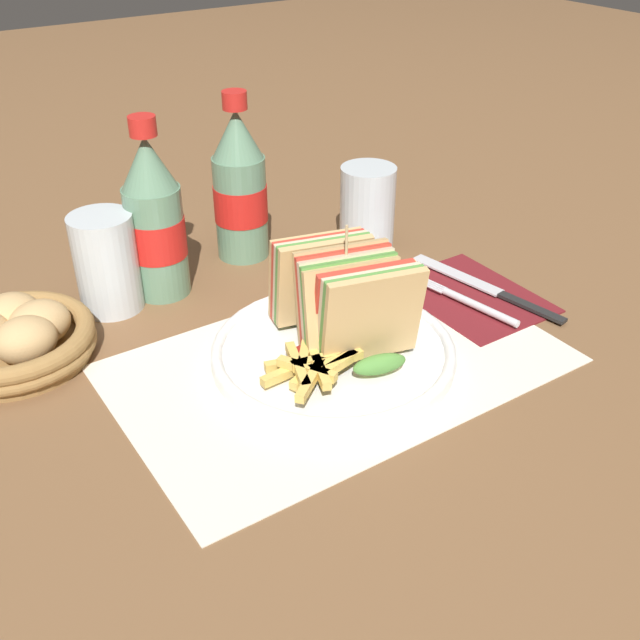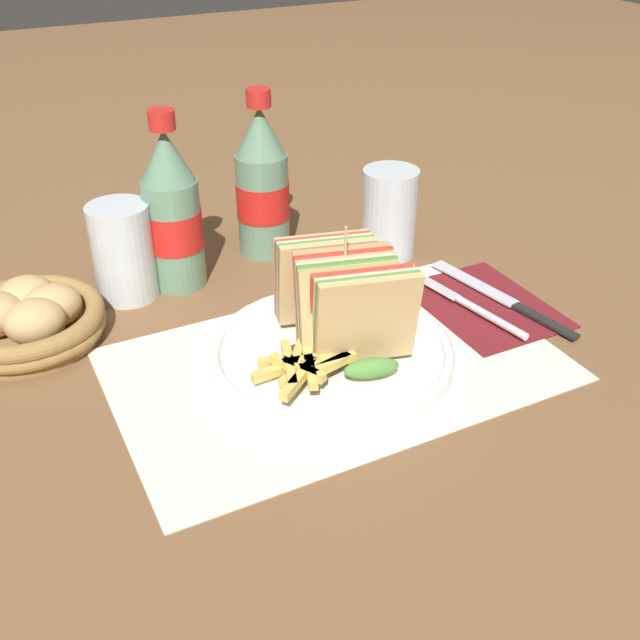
{
  "view_description": "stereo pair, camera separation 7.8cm",
  "coord_description": "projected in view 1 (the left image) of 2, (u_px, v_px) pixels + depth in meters",
  "views": [
    {
      "loc": [
        -0.37,
        -0.51,
        0.45
      ],
      "look_at": [
        -0.0,
        0.04,
        0.04
      ],
      "focal_mm": 42.0,
      "sensor_mm": 36.0,
      "label": 1
    },
    {
      "loc": [
        -0.3,
        -0.55,
        0.45
      ],
      "look_at": [
        -0.0,
        0.04,
        0.04
      ],
      "focal_mm": 42.0,
      "sensor_mm": 36.0,
      "label": 2
    }
  ],
  "objects": [
    {
      "name": "ground_plane",
      "position": [
        345.0,
        370.0,
        0.77
      ],
      "size": [
        4.0,
        4.0,
        0.0
      ],
      "primitive_type": "plane",
      "color": "brown"
    },
    {
      "name": "placemat",
      "position": [
        337.0,
        364.0,
        0.78
      ],
      "size": [
        0.45,
        0.29,
        0.0
      ],
      "color": "silver",
      "rests_on": "ground_plane"
    },
    {
      "name": "plate_main",
      "position": [
        331.0,
        353.0,
        0.78
      ],
      "size": [
        0.26,
        0.26,
        0.02
      ],
      "color": "white",
      "rests_on": "ground_plane"
    },
    {
      "name": "club_sandwich",
      "position": [
        345.0,
        299.0,
        0.76
      ],
      "size": [
        0.12,
        0.18,
        0.13
      ],
      "color": "tan",
      "rests_on": "plate_main"
    },
    {
      "name": "fries_pile",
      "position": [
        311.0,
        366.0,
        0.73
      ],
      "size": [
        0.1,
        0.1,
        0.02
      ],
      "color": "#E0B756",
      "rests_on": "plate_main"
    },
    {
      "name": "ketchup_blob",
      "position": [
        308.0,
        355.0,
        0.75
      ],
      "size": [
        0.04,
        0.03,
        0.01
      ],
      "color": "maroon",
      "rests_on": "plate_main"
    },
    {
      "name": "napkin",
      "position": [
        470.0,
        295.0,
        0.9
      ],
      "size": [
        0.14,
        0.18,
        0.0
      ],
      "color": "maroon",
      "rests_on": "ground_plane"
    },
    {
      "name": "fork",
      "position": [
        468.0,
        301.0,
        0.87
      ],
      "size": [
        0.04,
        0.17,
        0.01
      ],
      "rotation": [
        0.0,
        0.0,
        0.17
      ],
      "color": "silver",
      "rests_on": "napkin"
    },
    {
      "name": "knife",
      "position": [
        487.0,
        288.0,
        0.91
      ],
      "size": [
        0.05,
        0.22,
        0.0
      ],
      "rotation": [
        0.0,
        0.0,
        0.17
      ],
      "color": "black",
      "rests_on": "napkin"
    },
    {
      "name": "coke_bottle_near",
      "position": [
        155.0,
        221.0,
        0.86
      ],
      "size": [
        0.07,
        0.07,
        0.22
      ],
      "color": "slate",
      "rests_on": "ground_plane"
    },
    {
      "name": "coke_bottle_far",
      "position": [
        240.0,
        189.0,
        0.95
      ],
      "size": [
        0.07,
        0.07,
        0.22
      ],
      "color": "slate",
      "rests_on": "ground_plane"
    },
    {
      "name": "glass_near",
      "position": [
        367.0,
        210.0,
        0.98
      ],
      "size": [
        0.07,
        0.07,
        0.12
      ],
      "color": "silver",
      "rests_on": "ground_plane"
    },
    {
      "name": "glass_far",
      "position": [
        107.0,
        263.0,
        0.85
      ],
      "size": [
        0.07,
        0.07,
        0.12
      ],
      "color": "silver",
      "rests_on": "ground_plane"
    },
    {
      "name": "bread_basket",
      "position": [
        14.0,
        338.0,
        0.78
      ],
      "size": [
        0.17,
        0.17,
        0.06
      ],
      "color": "olive",
      "rests_on": "ground_plane"
    }
  ]
}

